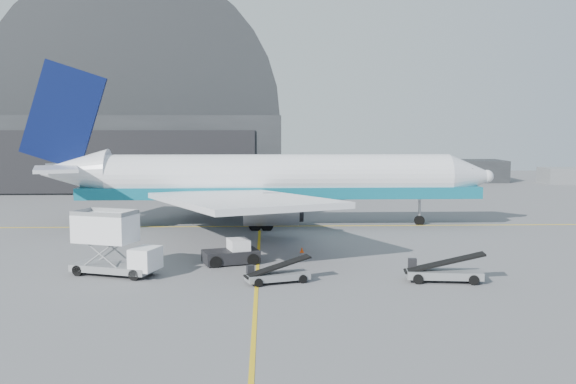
{
  "coord_description": "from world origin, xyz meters",
  "views": [
    {
      "loc": [
        0.64,
        -46.3,
        10.57
      ],
      "look_at": [
        2.64,
        11.41,
        4.5
      ],
      "focal_mm": 40.0,
      "sensor_mm": 36.0,
      "label": 1
    }
  ],
  "objects_px": {
    "airliner": "(261,180)",
    "belt_loader_a": "(277,275)",
    "pushback_tug": "(232,254)",
    "catering_truck": "(112,245)",
    "belt_loader_b": "(443,272)"
  },
  "relations": [
    {
      "from": "airliner",
      "to": "belt_loader_b",
      "type": "distance_m",
      "value": 27.96
    },
    {
      "from": "catering_truck",
      "to": "pushback_tug",
      "type": "distance_m",
      "value": 9.05
    },
    {
      "from": "belt_loader_b",
      "to": "belt_loader_a",
      "type": "bearing_deg",
      "value": -173.98
    },
    {
      "from": "catering_truck",
      "to": "belt_loader_b",
      "type": "height_order",
      "value": "catering_truck"
    },
    {
      "from": "airliner",
      "to": "belt_loader_a",
      "type": "xyz_separation_m",
      "value": [
        1.25,
        -24.58,
        -4.32
      ]
    },
    {
      "from": "catering_truck",
      "to": "airliner",
      "type": "bearing_deg",
      "value": 84.19
    },
    {
      "from": "catering_truck",
      "to": "pushback_tug",
      "type": "bearing_deg",
      "value": 42.2
    },
    {
      "from": "airliner",
      "to": "catering_truck",
      "type": "bearing_deg",
      "value": -115.14
    },
    {
      "from": "belt_loader_a",
      "to": "pushback_tug",
      "type": "bearing_deg",
      "value": 100.76
    },
    {
      "from": "airliner",
      "to": "pushback_tug",
      "type": "relative_size",
      "value": 10.7
    },
    {
      "from": "catering_truck",
      "to": "belt_loader_b",
      "type": "bearing_deg",
      "value": 12.43
    },
    {
      "from": "airliner",
      "to": "catering_truck",
      "type": "distance_m",
      "value": 24.34
    },
    {
      "from": "airliner",
      "to": "pushback_tug",
      "type": "height_order",
      "value": "airliner"
    },
    {
      "from": "pushback_tug",
      "to": "belt_loader_a",
      "type": "bearing_deg",
      "value": -79.58
    },
    {
      "from": "belt_loader_a",
      "to": "catering_truck",
      "type": "bearing_deg",
      "value": 149.52
    }
  ]
}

